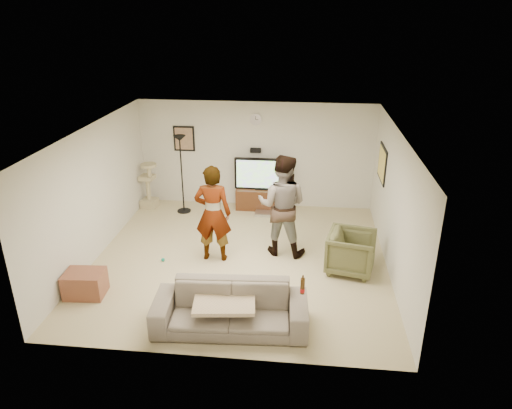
# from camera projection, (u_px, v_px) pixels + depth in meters

# --- Properties ---
(floor) EXTENTS (5.50, 5.50, 0.02)m
(floor) POSITION_uv_depth(u_px,v_px,m) (240.00, 259.00, 9.01)
(floor) COLOR tan
(floor) RESTS_ON ground
(ceiling) EXTENTS (5.50, 5.50, 0.02)m
(ceiling) POSITION_uv_depth(u_px,v_px,m) (238.00, 130.00, 8.04)
(ceiling) COLOR white
(ceiling) RESTS_ON wall_back
(wall_back) EXTENTS (5.50, 0.04, 2.50)m
(wall_back) POSITION_uv_depth(u_px,v_px,m) (256.00, 155.00, 11.04)
(wall_back) COLOR silver
(wall_back) RESTS_ON floor
(wall_front) EXTENTS (5.50, 0.04, 2.50)m
(wall_front) POSITION_uv_depth(u_px,v_px,m) (209.00, 279.00, 6.00)
(wall_front) COLOR silver
(wall_front) RESTS_ON floor
(wall_left) EXTENTS (0.04, 5.50, 2.50)m
(wall_left) POSITION_uv_depth(u_px,v_px,m) (94.00, 193.00, 8.80)
(wall_left) COLOR silver
(wall_left) RESTS_ON floor
(wall_right) EXTENTS (0.04, 5.50, 2.50)m
(wall_right) POSITION_uv_depth(u_px,v_px,m) (394.00, 205.00, 8.25)
(wall_right) COLOR silver
(wall_right) RESTS_ON floor
(wall_clock) EXTENTS (0.26, 0.04, 0.26)m
(wall_clock) POSITION_uv_depth(u_px,v_px,m) (256.00, 119.00, 10.69)
(wall_clock) COLOR white
(wall_clock) RESTS_ON wall_back
(wall_speaker) EXTENTS (0.25, 0.10, 0.10)m
(wall_speaker) POSITION_uv_depth(u_px,v_px,m) (256.00, 150.00, 10.94)
(wall_speaker) COLOR black
(wall_speaker) RESTS_ON wall_back
(picture_back) EXTENTS (0.42, 0.03, 0.52)m
(picture_back) POSITION_uv_depth(u_px,v_px,m) (184.00, 139.00, 11.06)
(picture_back) COLOR #896951
(picture_back) RESTS_ON wall_back
(picture_right) EXTENTS (0.03, 0.78, 0.62)m
(picture_right) POSITION_uv_depth(u_px,v_px,m) (382.00, 164.00, 9.62)
(picture_right) COLOR #F2CA59
(picture_right) RESTS_ON wall_right
(tv_stand) EXTENTS (1.19, 0.45, 0.50)m
(tv_stand) POSITION_uv_depth(u_px,v_px,m) (262.00, 199.00, 11.19)
(tv_stand) COLOR #402211
(tv_stand) RESTS_ON floor
(console_box) EXTENTS (0.40, 0.30, 0.07)m
(console_box) POSITION_uv_depth(u_px,v_px,m) (264.00, 214.00, 10.90)
(console_box) COLOR silver
(console_box) RESTS_ON floor
(tv) EXTENTS (1.27, 0.08, 0.75)m
(tv) POSITION_uv_depth(u_px,v_px,m) (262.00, 174.00, 10.95)
(tv) COLOR black
(tv) RESTS_ON tv_stand
(tv_screen) EXTENTS (1.17, 0.01, 0.66)m
(tv_screen) POSITION_uv_depth(u_px,v_px,m) (261.00, 174.00, 10.91)
(tv_screen) COLOR #7CE736
(tv_screen) RESTS_ON tv
(floor_lamp) EXTENTS (0.32, 0.32, 1.82)m
(floor_lamp) POSITION_uv_depth(u_px,v_px,m) (182.00, 175.00, 10.76)
(floor_lamp) COLOR black
(floor_lamp) RESTS_ON floor
(cat_tree) EXTENTS (0.40, 0.40, 1.11)m
(cat_tree) POSITION_uv_depth(u_px,v_px,m) (148.00, 185.00, 11.15)
(cat_tree) COLOR tan
(cat_tree) RESTS_ON floor
(person_left) EXTENTS (0.69, 0.46, 1.87)m
(person_left) POSITION_uv_depth(u_px,v_px,m) (213.00, 214.00, 8.69)
(person_left) COLOR #999A9F
(person_left) RESTS_ON floor
(person_right) EXTENTS (1.07, 0.90, 1.98)m
(person_right) POSITION_uv_depth(u_px,v_px,m) (282.00, 205.00, 8.90)
(person_right) COLOR #2D5498
(person_right) RESTS_ON floor
(sofa) EXTENTS (2.33, 1.03, 0.67)m
(sofa) POSITION_uv_depth(u_px,v_px,m) (230.00, 308.00, 6.97)
(sofa) COLOR #71675B
(sofa) RESTS_ON floor
(throw_blanket) EXTENTS (0.97, 0.80, 0.06)m
(throw_blanket) POSITION_uv_depth(u_px,v_px,m) (225.00, 301.00, 6.94)
(throw_blanket) COLOR beige
(throw_blanket) RESTS_ON sofa
(beer_bottle) EXTENTS (0.06, 0.06, 0.25)m
(beer_bottle) POSITION_uv_depth(u_px,v_px,m) (303.00, 286.00, 6.69)
(beer_bottle) COLOR #42280D
(beer_bottle) RESTS_ON sofa
(armchair) EXTENTS (0.99, 0.97, 0.76)m
(armchair) POSITION_uv_depth(u_px,v_px,m) (351.00, 252.00, 8.48)
(armchair) COLOR brown
(armchair) RESTS_ON floor
(side_table) EXTENTS (0.67, 0.52, 0.43)m
(side_table) POSITION_uv_depth(u_px,v_px,m) (85.00, 284.00, 7.82)
(side_table) COLOR brown
(side_table) RESTS_ON floor
(toy_ball) EXTENTS (0.07, 0.07, 0.07)m
(toy_ball) POSITION_uv_depth(u_px,v_px,m) (163.00, 260.00, 8.92)
(toy_ball) COLOR #0F8C72
(toy_ball) RESTS_ON floor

